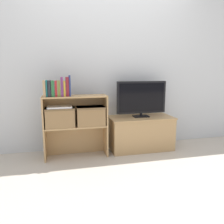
# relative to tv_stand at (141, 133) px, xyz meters

# --- Properties ---
(ground_plane) EXTENTS (16.00, 16.00, 0.00)m
(ground_plane) POSITION_rel_tv_stand_xyz_m (-0.45, -0.22, -0.24)
(ground_plane) COLOR #BCB2A3
(wall_back) EXTENTS (10.00, 0.05, 2.40)m
(wall_back) POSITION_rel_tv_stand_xyz_m (-0.45, 0.26, 0.96)
(wall_back) COLOR silver
(wall_back) RESTS_ON ground_plane
(tv_stand) EXTENTS (0.92, 0.46, 0.48)m
(tv_stand) POSITION_rel_tv_stand_xyz_m (0.00, 0.00, 0.00)
(tv_stand) COLOR tan
(tv_stand) RESTS_ON ground_plane
(tv) EXTENTS (0.73, 0.14, 0.51)m
(tv) POSITION_rel_tv_stand_xyz_m (-0.00, -0.00, 0.51)
(tv) COLOR black
(tv) RESTS_ON tv_stand
(bookshelf_lower_tier) EXTENTS (0.82, 0.27, 0.43)m
(bookshelf_lower_tier) POSITION_rel_tv_stand_xyz_m (-0.95, -0.03, 0.03)
(bookshelf_lower_tier) COLOR tan
(bookshelf_lower_tier) RESTS_ON ground_plane
(bookshelf_upper_tier) EXTENTS (0.82, 0.27, 0.40)m
(bookshelf_upper_tier) POSITION_rel_tv_stand_xyz_m (-0.95, -0.03, 0.44)
(bookshelf_upper_tier) COLOR tan
(bookshelf_upper_tier) RESTS_ON bookshelf_lower_tier
(book_tan) EXTENTS (0.03, 0.15, 0.20)m
(book_tan) POSITION_rel_tv_stand_xyz_m (-1.31, -0.12, 0.68)
(book_tan) COLOR tan
(book_tan) RESTS_ON bookshelf_upper_tier
(book_teal) EXTENTS (0.02, 0.13, 0.20)m
(book_teal) POSITION_rel_tv_stand_xyz_m (-1.29, -0.12, 0.68)
(book_teal) COLOR #1E7075
(book_teal) RESTS_ON bookshelf_upper_tier
(book_charcoal) EXTENTS (0.03, 0.16, 0.20)m
(book_charcoal) POSITION_rel_tv_stand_xyz_m (-1.26, -0.12, 0.68)
(book_charcoal) COLOR #232328
(book_charcoal) RESTS_ON bookshelf_upper_tier
(book_forest) EXTENTS (0.03, 0.15, 0.20)m
(book_forest) POSITION_rel_tv_stand_xyz_m (-1.21, -0.12, 0.68)
(book_forest) COLOR #286638
(book_forest) RESTS_ON bookshelf_upper_tier
(book_crimson) EXTENTS (0.03, 0.12, 0.19)m
(book_crimson) POSITION_rel_tv_stand_xyz_m (-1.18, -0.12, 0.68)
(book_crimson) COLOR #B22328
(book_crimson) RESTS_ON bookshelf_upper_tier
(book_olive) EXTENTS (0.04, 0.13, 0.20)m
(book_olive) POSITION_rel_tv_stand_xyz_m (-1.14, -0.12, 0.68)
(book_olive) COLOR olive
(book_olive) RESTS_ON bookshelf_upper_tier
(book_plum) EXTENTS (0.03, 0.16, 0.24)m
(book_plum) POSITION_rel_tv_stand_xyz_m (-1.10, -0.12, 0.70)
(book_plum) COLOR #6B2D66
(book_plum) RESTS_ON bookshelf_upper_tier
(book_mustard) EXTENTS (0.02, 0.14, 0.19)m
(book_mustard) POSITION_rel_tv_stand_xyz_m (-1.08, -0.12, 0.68)
(book_mustard) COLOR gold
(book_mustard) RESTS_ON bookshelf_upper_tier
(book_maroon) EXTENTS (0.04, 0.14, 0.24)m
(book_maroon) POSITION_rel_tv_stand_xyz_m (-1.04, -0.12, 0.70)
(book_maroon) COLOR maroon
(book_maroon) RESTS_ON bookshelf_upper_tier
(book_navy) EXTENTS (0.02, 0.14, 0.26)m
(book_navy) POSITION_rel_tv_stand_xyz_m (-1.01, -0.12, 0.71)
(book_navy) COLOR navy
(book_navy) RESTS_ON bookshelf_upper_tier
(storage_basket_left) EXTENTS (0.37, 0.24, 0.25)m
(storage_basket_left) POSITION_rel_tv_stand_xyz_m (-1.14, -0.10, 0.32)
(storage_basket_left) COLOR #937047
(storage_basket_left) RESTS_ON bookshelf_lower_tier
(storage_basket_right) EXTENTS (0.37, 0.24, 0.25)m
(storage_basket_right) POSITION_rel_tv_stand_xyz_m (-0.75, -0.10, 0.32)
(storage_basket_right) COLOR #937047
(storage_basket_right) RESTS_ON bookshelf_lower_tier
(laptop) EXTENTS (0.30, 0.22, 0.02)m
(laptop) POSITION_rel_tv_stand_xyz_m (-1.14, -0.10, 0.45)
(laptop) COLOR white
(laptop) RESTS_ON storage_basket_left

